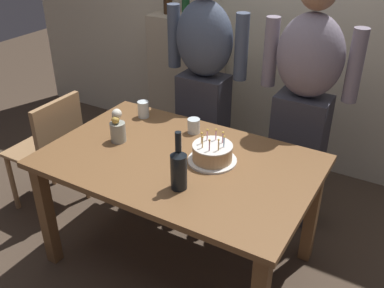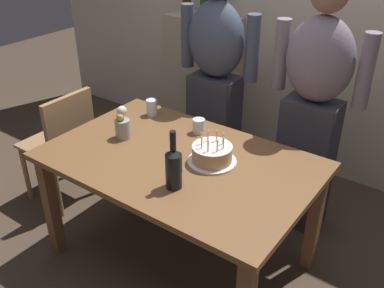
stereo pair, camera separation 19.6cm
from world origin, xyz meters
name	(u,v)px [view 1 (the left image)]	position (x,y,z in m)	size (l,w,h in m)	color
ground_plane	(180,258)	(0.00, 0.00, 0.00)	(10.00, 10.00, 0.00)	#47382B
back_wall	(285,4)	(0.00, 1.55, 1.30)	(5.20, 0.10, 2.60)	beige
dining_table	(179,173)	(0.00, 0.00, 0.64)	(1.50, 0.96, 0.74)	brown
birthday_cake	(212,154)	(0.17, 0.07, 0.79)	(0.27, 0.27, 0.17)	white
water_glass_near	(143,109)	(-0.48, 0.34, 0.79)	(0.07, 0.07, 0.11)	silver
water_glass_far	(194,126)	(-0.09, 0.31, 0.79)	(0.08, 0.08, 0.09)	silver
wine_bottle	(179,168)	(0.15, -0.23, 0.86)	(0.08, 0.08, 0.31)	black
flower_vase	(117,128)	(-0.42, 0.00, 0.83)	(0.09, 0.09, 0.20)	#999E93
person_man_bearded	(204,82)	(-0.28, 0.79, 0.87)	(0.61, 0.27, 1.66)	#33333D
person_woman_cardigan	(304,103)	(0.44, 0.79, 0.87)	(0.61, 0.27, 1.66)	#33333D
dining_chair	(52,146)	(-1.04, 0.01, 0.52)	(0.42, 0.42, 0.87)	#A37A51
shelf_cabinet	(186,82)	(-0.75, 1.33, 0.60)	(0.60, 0.30, 1.45)	tan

